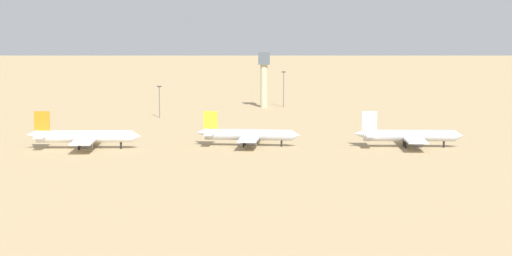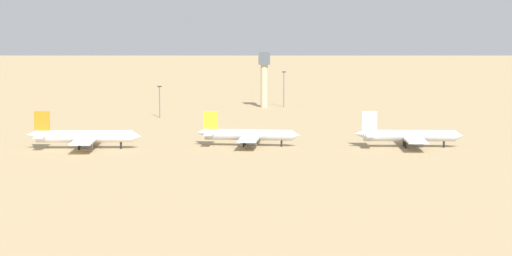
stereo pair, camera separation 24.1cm
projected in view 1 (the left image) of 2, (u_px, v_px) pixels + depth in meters
name	position (u px, v px, depth m)	size (l,w,h in m)	color
ground	(247.00, 145.00, 301.32)	(4000.00, 4000.00, 0.00)	tan
ridge_west	(7.00, 10.00, 1343.70)	(281.04, 243.23, 104.39)	slate
ridge_center	(241.00, 5.00, 1358.72)	(385.70, 237.07, 117.48)	gray
parked_jet_orange_3	(83.00, 137.00, 291.85)	(36.16, 30.22, 11.99)	white
parked_jet_yellow_4	(247.00, 135.00, 298.18)	(33.92, 28.75, 11.20)	silver
parked_jet_white_5	(408.00, 136.00, 295.17)	(34.98, 29.38, 11.56)	silver
control_tower	(264.00, 74.00, 424.10)	(5.20, 5.20, 25.40)	#C6B793
light_pole_west	(159.00, 99.00, 381.54)	(1.80, 0.50, 13.24)	#59595E
light_pole_mid	(284.00, 87.00, 426.74)	(1.80, 0.50, 16.52)	#59595E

